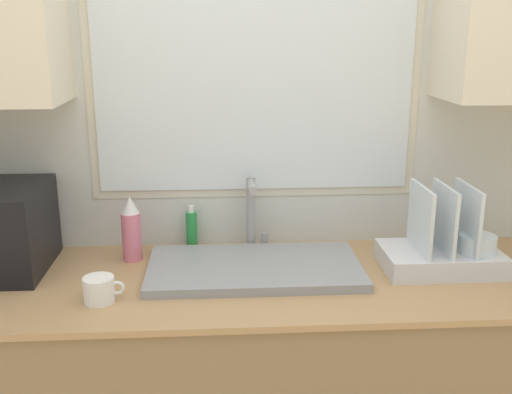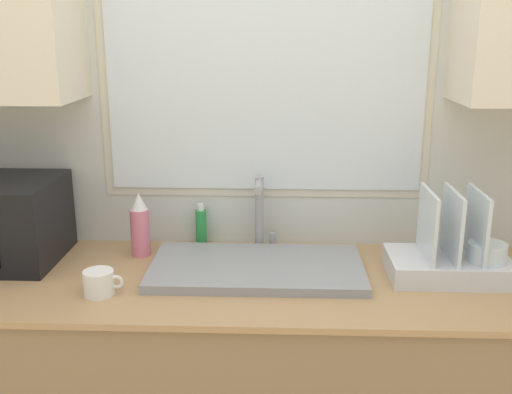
{
  "view_description": "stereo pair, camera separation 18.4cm",
  "coord_description": "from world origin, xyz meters",
  "px_view_note": "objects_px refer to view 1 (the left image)",
  "views": [
    {
      "loc": [
        -0.13,
        -1.47,
        1.7
      ],
      "look_at": [
        -0.02,
        0.29,
        1.2
      ],
      "focal_mm": 42.0,
      "sensor_mm": 36.0,
      "label": 1
    },
    {
      "loc": [
        0.05,
        -1.48,
        1.7
      ],
      "look_at": [
        -0.02,
        0.29,
        1.2
      ],
      "focal_mm": 42.0,
      "sensor_mm": 36.0,
      "label": 2
    }
  ],
  "objects_px": {
    "spray_bottle": "(131,230)",
    "soap_bottle": "(192,229)",
    "faucet": "(252,209)",
    "dish_rack": "(444,250)",
    "mug_near_sink": "(100,290)"
  },
  "relations": [
    {
      "from": "spray_bottle",
      "to": "soap_bottle",
      "type": "distance_m",
      "value": 0.23
    },
    {
      "from": "dish_rack",
      "to": "spray_bottle",
      "type": "distance_m",
      "value": 1.06
    },
    {
      "from": "spray_bottle",
      "to": "mug_near_sink",
      "type": "relative_size",
      "value": 1.88
    },
    {
      "from": "faucet",
      "to": "spray_bottle",
      "type": "height_order",
      "value": "faucet"
    },
    {
      "from": "spray_bottle",
      "to": "soap_bottle",
      "type": "xyz_separation_m",
      "value": [
        0.2,
        0.11,
        -0.04
      ]
    },
    {
      "from": "soap_bottle",
      "to": "mug_near_sink",
      "type": "xyz_separation_m",
      "value": [
        -0.25,
        -0.44,
        -0.03
      ]
    },
    {
      "from": "spray_bottle",
      "to": "faucet",
      "type": "bearing_deg",
      "value": 9.25
    },
    {
      "from": "dish_rack",
      "to": "spray_bottle",
      "type": "bearing_deg",
      "value": 171.57
    },
    {
      "from": "dish_rack",
      "to": "faucet",
      "type": "bearing_deg",
      "value": 160.34
    },
    {
      "from": "faucet",
      "to": "spray_bottle",
      "type": "bearing_deg",
      "value": -170.75
    },
    {
      "from": "faucet",
      "to": "soap_bottle",
      "type": "height_order",
      "value": "faucet"
    },
    {
      "from": "faucet",
      "to": "spray_bottle",
      "type": "distance_m",
      "value": 0.43
    },
    {
      "from": "faucet",
      "to": "soap_bottle",
      "type": "relative_size",
      "value": 1.68
    },
    {
      "from": "dish_rack",
      "to": "soap_bottle",
      "type": "xyz_separation_m",
      "value": [
        -0.85,
        0.26,
        0.0
      ]
    },
    {
      "from": "dish_rack",
      "to": "soap_bottle",
      "type": "relative_size",
      "value": 2.41
    }
  ]
}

